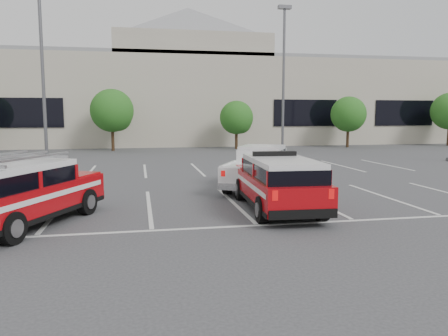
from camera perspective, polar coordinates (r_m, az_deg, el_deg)
The scene contains 11 objects.
ground at distance 14.09m, azimuth 1.33°, elevation -4.67°, with size 120.00×120.00×0.00m, color #3A3A3D.
stall_markings at distance 18.44m, azimuth -1.66°, elevation -1.88°, with size 23.00×15.00×0.01m, color silver.
convention_building at distance 45.49m, azimuth -7.14°, elevation 9.30°, with size 60.00×16.99×13.20m.
tree_mid_left at distance 35.58m, azimuth -14.27°, elevation 7.09°, with size 3.37×3.37×4.85m.
tree_mid_right at distance 36.43m, azimuth 1.76°, elevation 6.45°, with size 2.77×2.77×3.99m.
tree_right at distance 39.85m, azimuth 16.03°, elevation 6.62°, with size 3.07×3.07×4.42m.
light_pole_left at distance 26.08m, azimuth -22.60°, elevation 11.61°, with size 0.90×0.60×10.24m.
light_pole_mid at distance 31.21m, azimuth 7.77°, elevation 11.23°, with size 0.90×0.60×10.24m.
fire_chief_suv at distance 13.14m, azimuth 7.02°, elevation -2.43°, with size 2.02×5.01×1.73m.
white_pickup at distance 17.17m, azimuth 4.73°, elevation -0.41°, with size 4.02×5.51×1.62m.
ladder_suv at distance 12.26m, azimuth -24.91°, elevation -3.56°, with size 3.68×5.05×1.86m.
Camera 1 is at (-2.96, -13.48, 2.85)m, focal length 35.00 mm.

